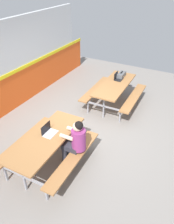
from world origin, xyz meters
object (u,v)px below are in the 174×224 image
object	(u,v)px
laptop_silver	(49,132)
laptop_dark	(118,78)
picnic_table_right	(114,89)
student_nearer	(75,140)
toolbox_grey	(121,75)
picnic_table_left	(47,144)

from	to	relation	value
laptop_silver	laptop_dark	world-z (taller)	same
picnic_table_right	student_nearer	bearing A→B (deg)	-174.84
laptop_dark	toolbox_grey	distance (m)	0.23
picnic_table_right	toolbox_grey	bearing A→B (deg)	1.26
picnic_table_left	picnic_table_right	distance (m)	3.05
student_nearer	laptop_dark	world-z (taller)	student_nearer
picnic_table_right	laptop_dark	distance (m)	0.42
laptop_silver	toolbox_grey	xyz separation A→B (m)	(3.47, -0.33, 0.02)
laptop_silver	toolbox_grey	size ratio (longest dim) A/B	0.81
student_nearer	laptop_dark	size ratio (longest dim) A/B	3.72
toolbox_grey	picnic_table_left	bearing A→B (deg)	175.45
laptop_dark	toolbox_grey	bearing A→B (deg)	-8.26
picnic_table_left	laptop_silver	world-z (taller)	laptop_silver
picnic_table_right	laptop_dark	world-z (taller)	laptop_dark
picnic_table_right	laptop_silver	distance (m)	2.92
student_nearer	laptop_silver	distance (m)	0.61
student_nearer	laptop_dark	bearing A→B (deg)	5.39
picnic_table_right	toolbox_grey	distance (m)	0.63
picnic_table_left	picnic_table_right	xyz separation A→B (m)	(3.03, -0.30, 0.00)
picnic_table_left	laptop_dark	xyz separation A→B (m)	(3.39, -0.26, 0.21)
student_nearer	laptop_silver	xyz separation A→B (m)	(-0.11, 0.59, 0.08)
picnic_table_right	laptop_dark	xyz separation A→B (m)	(0.36, 0.05, 0.21)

